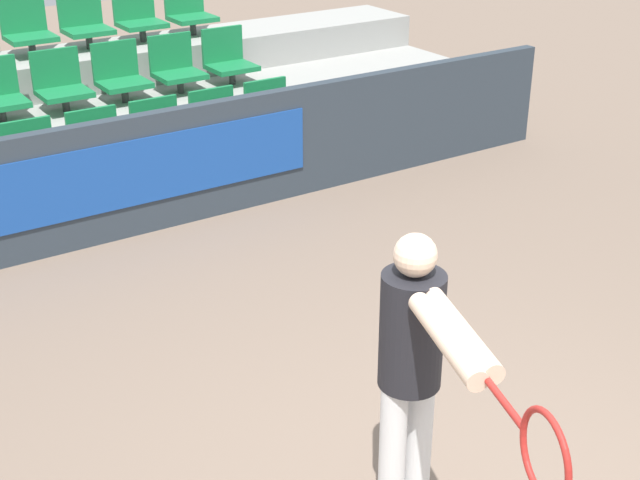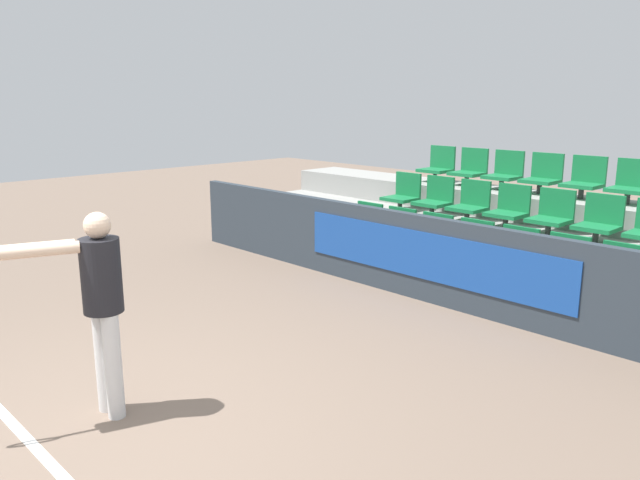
% 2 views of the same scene
% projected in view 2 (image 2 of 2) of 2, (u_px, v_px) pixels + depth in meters
% --- Properties ---
extents(ground_plane, '(30.00, 30.00, 0.00)m').
position_uv_depth(ground_plane, '(89.00, 438.00, 4.51)').
color(ground_plane, '#7A6656').
extents(court_baseline, '(5.39, 0.08, 0.01)m').
position_uv_depth(court_baseline, '(42.00, 455.00, 4.29)').
color(court_baseline, white).
rests_on(court_baseline, ground).
extents(barrier_wall, '(9.27, 0.14, 1.03)m').
position_uv_depth(barrier_wall, '(440.00, 262.00, 7.31)').
color(barrier_wall, '#2D3842').
rests_on(barrier_wall, ground).
extents(bleacher_tier_front, '(8.87, 0.87, 0.36)m').
position_uv_depth(bleacher_tier_front, '(464.00, 281.00, 7.73)').
color(bleacher_tier_front, '#9E9E99').
rests_on(bleacher_tier_front, ground).
extents(bleacher_tier_middle, '(8.87, 0.87, 0.72)m').
position_uv_depth(bleacher_tier_middle, '(502.00, 255.00, 8.28)').
color(bleacher_tier_middle, '#9E9E99').
rests_on(bleacher_tier_middle, ground).
extents(bleacher_tier_back, '(8.87, 0.87, 1.08)m').
position_uv_depth(bleacher_tier_back, '(534.00, 232.00, 8.83)').
color(bleacher_tier_back, '#9E9E99').
rests_on(bleacher_tier_back, ground).
extents(stadium_chair_0, '(0.46, 0.42, 0.56)m').
position_uv_depth(stadium_chair_0, '(364.00, 225.00, 8.96)').
color(stadium_chair_0, '#333333').
rests_on(stadium_chair_0, bleacher_tier_front).
extents(stadium_chair_1, '(0.46, 0.42, 0.56)m').
position_uv_depth(stadium_chair_1, '(397.00, 231.00, 8.54)').
color(stadium_chair_1, '#333333').
rests_on(stadium_chair_1, bleacher_tier_front).
extents(stadium_chair_2, '(0.46, 0.42, 0.56)m').
position_uv_depth(stadium_chair_2, '(432.00, 238.00, 8.13)').
color(stadium_chair_2, '#333333').
rests_on(stadium_chair_2, bleacher_tier_front).
extents(stadium_chair_3, '(0.46, 0.42, 0.56)m').
position_uv_depth(stadium_chair_3, '(471.00, 245.00, 7.71)').
color(stadium_chair_3, '#333333').
rests_on(stadium_chair_3, bleacher_tier_front).
extents(stadium_chair_4, '(0.46, 0.42, 0.56)m').
position_uv_depth(stadium_chair_4, '(515.00, 254.00, 7.30)').
color(stadium_chair_4, '#333333').
rests_on(stadium_chair_4, bleacher_tier_front).
extents(stadium_chair_5, '(0.46, 0.42, 0.56)m').
position_uv_depth(stadium_chair_5, '(564.00, 263.00, 6.88)').
color(stadium_chair_5, '#333333').
rests_on(stadium_chair_5, bleacher_tier_front).
extents(stadium_chair_6, '(0.46, 0.42, 0.56)m').
position_uv_depth(stadium_chair_6, '(619.00, 274.00, 6.47)').
color(stadium_chair_6, '#333333').
rests_on(stadium_chair_6, bleacher_tier_front).
extents(stadium_chair_7, '(0.46, 0.42, 0.56)m').
position_uv_depth(stadium_chair_7, '(403.00, 193.00, 9.47)').
color(stadium_chair_7, '#333333').
rests_on(stadium_chair_7, bleacher_tier_middle).
extents(stadium_chair_8, '(0.46, 0.42, 0.56)m').
position_uv_depth(stadium_chair_8, '(435.00, 198.00, 9.05)').
color(stadium_chair_8, '#333333').
rests_on(stadium_chair_8, bleacher_tier_middle).
extents(stadium_chair_9, '(0.46, 0.42, 0.56)m').
position_uv_depth(stadium_chair_9, '(470.00, 203.00, 8.64)').
color(stadium_chair_9, '#333333').
rests_on(stadium_chair_9, bleacher_tier_middle).
extents(stadium_chair_10, '(0.46, 0.42, 0.56)m').
position_uv_depth(stadium_chair_10, '(509.00, 208.00, 8.22)').
color(stadium_chair_10, '#333333').
rests_on(stadium_chair_10, bleacher_tier_middle).
extents(stadium_chair_11, '(0.46, 0.42, 0.56)m').
position_uv_depth(stadium_chair_11, '(552.00, 214.00, 7.81)').
color(stadium_chair_11, '#333333').
rests_on(stadium_chair_11, bleacher_tier_middle).
extents(stadium_chair_12, '(0.46, 0.42, 0.56)m').
position_uv_depth(stadium_chair_12, '(600.00, 221.00, 7.39)').
color(stadium_chair_12, '#333333').
rests_on(stadium_chair_12, bleacher_tier_middle).
extents(stadium_chair_14, '(0.46, 0.42, 0.56)m').
position_uv_depth(stadium_chair_14, '(438.00, 166.00, 9.97)').
color(stadium_chair_14, '#333333').
rests_on(stadium_chair_14, bleacher_tier_back).
extents(stadium_chair_15, '(0.46, 0.42, 0.56)m').
position_uv_depth(stadium_chair_15, '(470.00, 169.00, 9.56)').
color(stadium_chair_15, '#333333').
rests_on(stadium_chair_15, bleacher_tier_back).
extents(stadium_chair_16, '(0.46, 0.42, 0.56)m').
position_uv_depth(stadium_chair_16, '(505.00, 172.00, 9.14)').
color(stadium_chair_16, '#333333').
rests_on(stadium_chair_16, bleacher_tier_back).
extents(stadium_chair_17, '(0.46, 0.42, 0.56)m').
position_uv_depth(stadium_chair_17, '(543.00, 175.00, 8.73)').
color(stadium_chair_17, '#333333').
rests_on(stadium_chair_17, bleacher_tier_back).
extents(stadium_chair_18, '(0.46, 0.42, 0.56)m').
position_uv_depth(stadium_chair_18, '(585.00, 179.00, 8.31)').
color(stadium_chair_18, '#333333').
rests_on(stadium_chair_18, bleacher_tier_back).
extents(stadium_chair_19, '(0.46, 0.42, 0.56)m').
position_uv_depth(stadium_chair_19, '(631.00, 184.00, 7.90)').
color(stadium_chair_19, '#333333').
rests_on(stadium_chair_19, bleacher_tier_back).
extents(tennis_player, '(0.61, 1.46, 1.59)m').
position_uv_depth(tennis_player, '(91.00, 295.00, 4.61)').
color(tennis_player, silver).
rests_on(tennis_player, ground).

